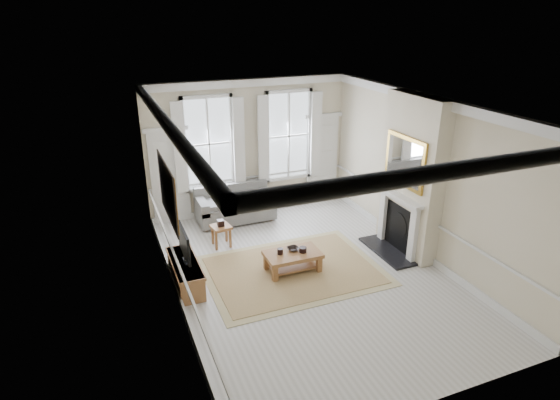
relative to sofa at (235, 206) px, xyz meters
name	(u,v)px	position (x,y,z in m)	size (l,w,h in m)	color
floor	(308,274)	(0.59, -3.11, -0.36)	(7.20, 7.20, 0.00)	#B7B5AD
ceiling	(313,105)	(0.59, -3.11, 3.04)	(7.20, 7.20, 0.00)	white
back_wall	(249,147)	(0.59, 0.49, 1.34)	(5.20, 5.20, 0.00)	beige
left_wall	(170,217)	(-2.01, -3.11, 1.34)	(7.20, 7.20, 0.00)	beige
right_wall	(424,178)	(3.19, -3.11, 1.34)	(7.20, 7.20, 0.00)	beige
window_left	(209,144)	(-0.46, 0.44, 1.54)	(1.26, 0.20, 2.20)	#B2BCC6
window_right	(288,136)	(1.64, 0.44, 1.54)	(1.26, 0.20, 2.20)	#B2BCC6
door_left	(170,178)	(-1.46, 0.45, 0.79)	(0.90, 0.08, 2.30)	silver
door_right	(322,159)	(2.64, 0.45, 0.79)	(0.90, 0.08, 2.30)	silver
painting	(168,192)	(-1.97, -2.81, 1.69)	(0.05, 1.66, 1.06)	#B6811F
chimney_breast	(411,176)	(3.01, -2.91, 1.34)	(0.35, 1.70, 3.38)	beige
hearth	(387,251)	(2.59, -2.91, -0.34)	(0.55, 1.50, 0.05)	black
fireplace	(398,220)	(2.79, -2.91, 0.37)	(0.21, 1.45, 1.33)	silver
mirror	(404,162)	(2.80, -2.91, 1.69)	(0.06, 1.26, 1.06)	#B88C32
sofa	(235,206)	(0.00, 0.00, 0.00)	(1.89, 0.92, 0.87)	#5F5F5C
side_table	(221,230)	(-0.69, -1.25, 0.02)	(0.45, 0.45, 0.49)	brown
rug	(292,270)	(0.35, -2.86, -0.35)	(3.50, 2.60, 0.02)	#9C8550
coffee_table	(293,256)	(0.35, -2.86, -0.02)	(1.12, 0.66, 0.42)	brown
ceramic_pot_a	(280,251)	(0.10, -2.81, 0.11)	(0.12, 0.12, 0.12)	black
ceramic_pot_b	(303,250)	(0.55, -2.91, 0.11)	(0.15, 0.15, 0.11)	black
bowl	(293,249)	(0.40, -2.76, 0.08)	(0.24, 0.24, 0.06)	black
tv_stand	(186,273)	(-1.75, -2.57, -0.11)	(0.45, 1.41, 0.50)	brown
tv	(184,243)	(-1.73, -2.57, 0.53)	(0.08, 0.90, 0.68)	black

